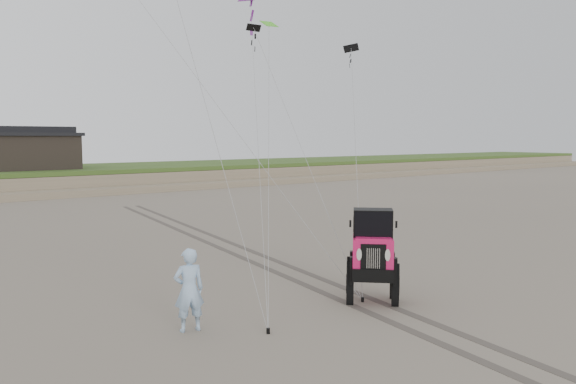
# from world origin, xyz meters

# --- Properties ---
(ground) EXTENTS (160.00, 160.00, 0.00)m
(ground) POSITION_xyz_m (0.00, 0.00, 0.00)
(ground) COLOR #6B6054
(ground) RESTS_ON ground
(dune_ridge) EXTENTS (160.00, 14.25, 1.73)m
(dune_ridge) POSITION_xyz_m (0.00, 37.50, 0.82)
(dune_ridge) COLOR #7A6B54
(dune_ridge) RESTS_ON ground
(cabin) EXTENTS (6.40, 5.40, 3.35)m
(cabin) POSITION_xyz_m (2.00, 37.00, 3.24)
(cabin) COLOR black
(cabin) RESTS_ON dune_ridge
(jeep) EXTENTS (5.18, 5.20, 1.91)m
(jeep) POSITION_xyz_m (1.05, -0.31, 0.95)
(jeep) COLOR #DB195B
(jeep) RESTS_ON ground
(man) EXTENTS (0.75, 0.58, 1.84)m
(man) POSITION_xyz_m (-3.67, 0.64, 0.92)
(man) COLOR #88ABD3
(man) RESTS_ON ground
(stake_main) EXTENTS (0.08, 0.08, 0.12)m
(stake_main) POSITION_xyz_m (-2.42, -0.55, 0.06)
(stake_main) COLOR black
(stake_main) RESTS_ON ground
(stake_aux) EXTENTS (0.08, 0.08, 0.12)m
(stake_aux) POSITION_xyz_m (0.88, -0.14, 0.06)
(stake_aux) COLOR black
(stake_aux) RESTS_ON ground
(tire_tracks) EXTENTS (5.22, 29.74, 0.01)m
(tire_tracks) POSITION_xyz_m (2.00, 8.00, 0.00)
(tire_tracks) COLOR #4C443D
(tire_tracks) RESTS_ON ground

